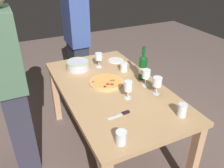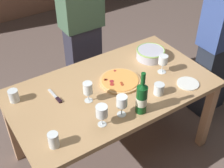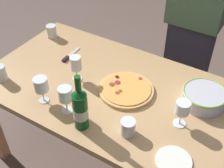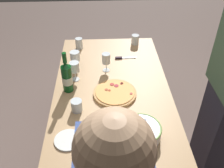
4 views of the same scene
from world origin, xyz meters
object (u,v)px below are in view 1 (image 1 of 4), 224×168
(cup_amber, at_px, (124,67))
(person_guest_left, at_px, (10,84))
(wine_glass_by_bottle, at_px, (99,57))
(cup_spare, at_px, (121,137))
(pizza, at_px, (106,82))
(wine_glass_near_pizza, at_px, (157,82))
(wine_bottle, at_px, (143,67))
(person_host, at_px, (77,42))
(side_plate, at_px, (116,60))
(wine_glass_far_right, at_px, (128,87))
(pizza_knife, at_px, (122,114))
(cup_ceramic, at_px, (182,110))
(serving_bowl, at_px, (78,65))
(dining_table, at_px, (112,95))
(wine_glass_far_left, at_px, (146,74))

(cup_amber, distance_m, person_guest_left, 1.11)
(wine_glass_by_bottle, distance_m, cup_spare, 1.19)
(pizza, relative_size, wine_glass_near_pizza, 2.02)
(wine_bottle, height_order, wine_glass_near_pizza, wine_bottle)
(wine_glass_by_bottle, distance_m, person_host, 0.72)
(person_guest_left, bearing_deg, side_plate, 29.13)
(wine_glass_far_right, bearing_deg, wine_glass_near_pizza, -99.71)
(wine_glass_near_pizza, relative_size, pizza_knife, 0.84)
(cup_ceramic, xyz_separation_m, person_guest_left, (0.82, 1.13, 0.08))
(serving_bowl, bearing_deg, wine_glass_near_pizza, -149.76)
(person_host, bearing_deg, dining_table, -0.00)
(wine_bottle, bearing_deg, cup_amber, 19.07)
(pizza, xyz_separation_m, wine_glass_far_left, (-0.20, -0.31, 0.11))
(pizza_knife, bearing_deg, person_host, -5.92)
(wine_bottle, xyz_separation_m, wine_glass_far_right, (-0.25, 0.30, -0.01))
(wine_glass_far_right, xyz_separation_m, pizza_knife, (-0.19, 0.16, -0.11))
(wine_glass_by_bottle, bearing_deg, wine_bottle, -147.40)
(wine_glass_near_pizza, bearing_deg, person_guest_left, 67.29)
(cup_ceramic, height_order, cup_spare, cup_ceramic)
(wine_glass_far_right, xyz_separation_m, cup_spare, (-0.45, 0.30, -0.07))
(pizza, distance_m, side_plate, 0.54)
(dining_table, distance_m, cup_amber, 0.39)
(cup_ceramic, height_order, person_host, person_host)
(cup_amber, distance_m, pizza_knife, 0.77)
(cup_ceramic, bearing_deg, wine_bottle, -4.26)
(pizza, xyz_separation_m, person_guest_left, (0.11, 0.83, 0.12))
(dining_table, bearing_deg, cup_amber, -45.66)
(wine_glass_near_pizza, relative_size, cup_spare, 1.73)
(serving_bowl, xyz_separation_m, wine_glass_far_right, (-0.74, -0.20, 0.07))
(wine_glass_near_pizza, bearing_deg, cup_amber, 4.44)
(dining_table, distance_m, cup_spare, 0.75)
(wine_glass_by_bottle, xyz_separation_m, wine_glass_far_right, (-0.69, 0.02, -0.00))
(wine_glass_by_bottle, distance_m, person_guest_left, 0.94)
(wine_bottle, distance_m, wine_glass_by_bottle, 0.52)
(pizza, bearing_deg, person_host, -3.44)
(wine_glass_by_bottle, bearing_deg, side_plate, -74.45)
(wine_glass_far_left, height_order, cup_spare, wine_glass_far_left)
(dining_table, relative_size, side_plate, 9.18)
(wine_glass_by_bottle, height_order, cup_spare, wine_glass_by_bottle)
(dining_table, distance_m, wine_glass_far_right, 0.31)
(wine_glass_near_pizza, relative_size, cup_amber, 1.85)
(wine_glass_by_bottle, xyz_separation_m, person_host, (0.72, 0.01, -0.06))
(wine_glass_by_bottle, bearing_deg, pizza, 168.11)
(side_plate, distance_m, person_guest_left, 1.19)
(serving_bowl, relative_size, person_host, 0.16)
(serving_bowl, bearing_deg, wine_glass_far_right, -165.06)
(wine_glass_far_left, relative_size, person_host, 0.10)
(cup_spare, bearing_deg, wine_glass_by_bottle, -15.71)
(cup_amber, height_order, pizza_knife, cup_amber)
(cup_spare, bearing_deg, person_host, -9.43)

